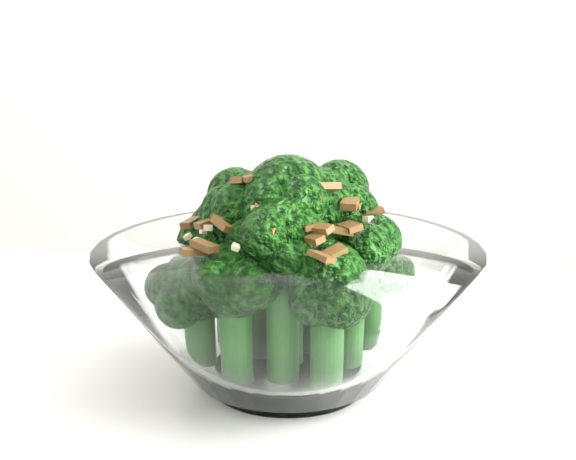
# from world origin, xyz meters

# --- Properties ---
(broccoli_dish) EXTENTS (0.21, 0.21, 0.13)m
(broccoli_dish) POSITION_xyz_m (0.35, 0.09, 0.80)
(broccoli_dish) COLOR white
(broccoli_dish) RESTS_ON table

